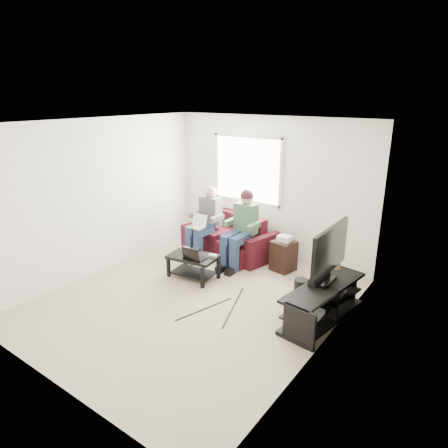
# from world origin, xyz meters

# --- Properties ---
(floor) EXTENTS (4.50, 4.50, 0.00)m
(floor) POSITION_xyz_m (0.00, 0.00, 0.00)
(floor) COLOR tan
(floor) RESTS_ON ground
(ceiling) EXTENTS (4.50, 4.50, 0.00)m
(ceiling) POSITION_xyz_m (0.00, 0.00, 2.60)
(ceiling) COLOR white
(ceiling) RESTS_ON wall_back
(wall_back) EXTENTS (4.50, 0.00, 4.50)m
(wall_back) POSITION_xyz_m (0.00, 2.25, 1.30)
(wall_back) COLOR white
(wall_back) RESTS_ON floor
(wall_front) EXTENTS (4.50, 0.00, 4.50)m
(wall_front) POSITION_xyz_m (0.00, -2.25, 1.30)
(wall_front) COLOR white
(wall_front) RESTS_ON floor
(wall_left) EXTENTS (0.00, 4.50, 4.50)m
(wall_left) POSITION_xyz_m (-2.00, 0.00, 1.30)
(wall_left) COLOR white
(wall_left) RESTS_ON floor
(wall_right) EXTENTS (0.00, 4.50, 4.50)m
(wall_right) POSITION_xyz_m (2.00, 0.00, 1.30)
(wall_right) COLOR white
(wall_right) RESTS_ON floor
(window) EXTENTS (1.48, 0.04, 1.28)m
(window) POSITION_xyz_m (-0.50, 2.23, 1.60)
(window) COLOR white
(window) RESTS_ON wall_back
(sofa) EXTENTS (1.79, 1.03, 0.77)m
(sofa) POSITION_xyz_m (-0.57, 1.81, 0.29)
(sofa) COLOR #40101B
(sofa) RESTS_ON floor
(person_left) EXTENTS (0.40, 0.70, 1.31)m
(person_left) POSITION_xyz_m (-0.97, 1.55, 0.71)
(person_left) COLOR navy
(person_left) RESTS_ON sofa
(person_right) EXTENTS (0.40, 0.71, 1.35)m
(person_right) POSITION_xyz_m (-0.17, 1.57, 0.77)
(person_right) COLOR navy
(person_right) RESTS_ON sofa
(laptop_silver) EXTENTS (0.37, 0.30, 0.24)m
(laptop_silver) POSITION_xyz_m (-0.97, 1.29, 0.68)
(laptop_silver) COLOR silver
(laptop_silver) RESTS_ON person_left
(coffee_table) EXTENTS (0.86, 0.60, 0.40)m
(coffee_table) POSITION_xyz_m (-0.51, 0.62, 0.29)
(coffee_table) COLOR black
(coffee_table) RESTS_ON floor
(laptop_black) EXTENTS (0.39, 0.31, 0.24)m
(laptop_black) POSITION_xyz_m (-0.39, 0.54, 0.52)
(laptop_black) COLOR black
(laptop_black) RESTS_ON coffee_table
(controller_a) EXTENTS (0.15, 0.11, 0.04)m
(controller_a) POSITION_xyz_m (-0.79, 0.74, 0.42)
(controller_a) COLOR silver
(controller_a) RESTS_ON coffee_table
(controller_b) EXTENTS (0.16, 0.13, 0.04)m
(controller_b) POSITION_xyz_m (-0.61, 0.80, 0.42)
(controller_b) COLOR black
(controller_b) RESTS_ON coffee_table
(controller_c) EXTENTS (0.16, 0.12, 0.04)m
(controller_c) POSITION_xyz_m (-0.21, 0.77, 0.42)
(controller_c) COLOR gray
(controller_c) RESTS_ON coffee_table
(tv_stand) EXTENTS (0.66, 1.58, 0.50)m
(tv_stand) POSITION_xyz_m (1.77, 0.65, 0.23)
(tv_stand) COLOR black
(tv_stand) RESTS_ON floor
(tv) EXTENTS (0.12, 1.10, 0.81)m
(tv) POSITION_xyz_m (1.76, 0.75, 0.96)
(tv) COLOR black
(tv) RESTS_ON tv_stand
(soundbar) EXTENTS (0.12, 0.50, 0.10)m
(soundbar) POSITION_xyz_m (1.65, 0.75, 0.55)
(soundbar) COLOR black
(soundbar) RESTS_ON tv_stand
(drink_cup) EXTENTS (0.08, 0.08, 0.12)m
(drink_cup) POSITION_xyz_m (1.72, 1.28, 0.56)
(drink_cup) COLOR #A27A45
(drink_cup) RESTS_ON tv_stand
(console_white) EXTENTS (0.30, 0.22, 0.06)m
(console_white) POSITION_xyz_m (1.77, 0.25, 0.30)
(console_white) COLOR silver
(console_white) RESTS_ON tv_stand
(console_grey) EXTENTS (0.34, 0.26, 0.08)m
(console_grey) POSITION_xyz_m (1.77, 0.95, 0.31)
(console_grey) COLOR gray
(console_grey) RESTS_ON tv_stand
(console_black) EXTENTS (0.38, 0.30, 0.07)m
(console_black) POSITION_xyz_m (1.77, 0.60, 0.30)
(console_black) COLOR black
(console_black) RESTS_ON tv_stand
(subwoofer) EXTENTS (0.19, 0.19, 0.44)m
(subwoofer) POSITION_xyz_m (1.38, 0.76, 0.22)
(subwoofer) COLOR black
(subwoofer) RESTS_ON floor
(keyboard_floor) EXTENTS (0.26, 0.46, 0.02)m
(keyboard_floor) POSITION_xyz_m (1.52, 0.44, 0.01)
(keyboard_floor) COLOR black
(keyboard_floor) RESTS_ON floor
(end_table) EXTENTS (0.36, 0.36, 0.64)m
(end_table) POSITION_xyz_m (0.58, 1.77, 0.29)
(end_table) COLOR black
(end_table) RESTS_ON floor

